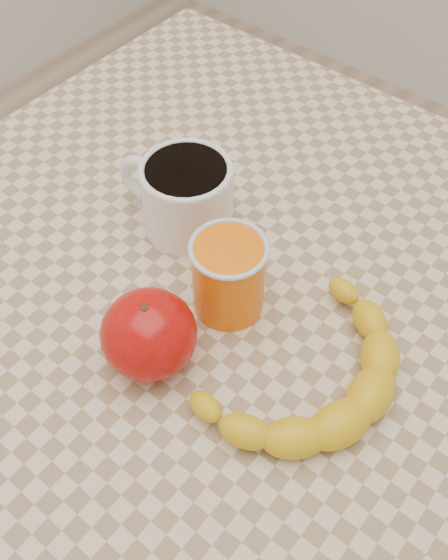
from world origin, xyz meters
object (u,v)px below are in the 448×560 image
Objects in this scene: table at (224,339)px; coffee_mug at (185,194)px; apple at (149,334)px; orange_juice_glass at (229,276)px; banana at (305,372)px.

table is 5.64× the size of coffee_mug.
coffee_mug is 1.33× the size of apple.
banana is at bearing -13.91° from orange_juice_glass.
orange_juice_glass is at bearing -176.06° from banana.
orange_juice_glass is 0.81× the size of apple.
coffee_mug reaches higher than apple.
apple reaches higher than banana.
apple is at bearing -134.11° from banana.
banana is at bearing 28.04° from apple.
orange_juice_glass reaches higher than table.
banana is (0.12, -0.04, 0.11)m from table.
table is 0.16m from banana.
table is 0.13m from orange_juice_glass.
apple is (-0.00, -0.10, 0.13)m from table.
orange_juice_glass reaches higher than coffee_mug.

